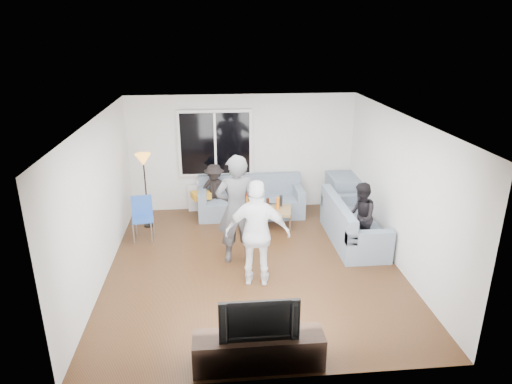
{
  "coord_description": "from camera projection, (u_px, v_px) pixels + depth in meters",
  "views": [
    {
      "loc": [
        -0.62,
        -6.98,
        3.93
      ],
      "look_at": [
        0.1,
        0.6,
        1.15
      ],
      "focal_mm": 31.62,
      "sensor_mm": 36.0,
      "label": 1
    }
  ],
  "objects": [
    {
      "name": "spectator_right",
      "position": [
        360.0,
        217.0,
        8.3
      ],
      "size": [
        0.61,
        0.72,
        1.3
      ],
      "primitive_type": "imported",
      "rotation": [
        0.0,
        0.0,
        -1.77
      ],
      "color": "black",
      "rests_on": "floor"
    },
    {
      "name": "window_frame",
      "position": [
        215.0,
        143.0,
        9.87
      ],
      "size": [
        1.62,
        0.06,
        1.47
      ],
      "primitive_type": "cube",
      "color": "white",
      "rests_on": "wall_back"
    },
    {
      "name": "floor",
      "position": [
        254.0,
        266.0,
        7.94
      ],
      "size": [
        5.0,
        5.5,
        0.04
      ],
      "primitive_type": "cube",
      "color": "#56351C",
      "rests_on": "ground"
    },
    {
      "name": "bottle_c",
      "position": [
        268.0,
        202.0,
        9.46
      ],
      "size": [
        0.07,
        0.07,
        0.18
      ],
      "primitive_type": "cylinder",
      "color": "#33160B",
      "rests_on": "coffee_table"
    },
    {
      "name": "pitcher",
      "position": [
        260.0,
        204.0,
        9.34
      ],
      "size": [
        0.17,
        0.17,
        0.17
      ],
      "primitive_type": "cylinder",
      "color": "#9C1C3F",
      "rests_on": "coffee_table"
    },
    {
      "name": "wall_left",
      "position": [
        98.0,
        201.0,
        7.27
      ],
      "size": [
        0.04,
        5.5,
        2.6
      ],
      "primitive_type": "cube",
      "color": "silver",
      "rests_on": "ground"
    },
    {
      "name": "vase",
      "position": [
        199.0,
        182.0,
        10.06
      ],
      "size": [
        0.19,
        0.19,
        0.15
      ],
      "primitive_type": "imported",
      "rotation": [
        0.0,
        0.0,
        0.35
      ],
      "color": "silver",
      "rests_on": "radiator"
    },
    {
      "name": "ceiling",
      "position": [
        253.0,
        117.0,
        7.04
      ],
      "size": [
        5.0,
        5.5,
        0.04
      ],
      "primitive_type": "cube",
      "color": "white",
      "rests_on": "ground"
    },
    {
      "name": "sofa_right_section",
      "position": [
        354.0,
        221.0,
        8.7
      ],
      "size": [
        2.0,
        0.85,
        0.85
      ],
      "primitive_type": null,
      "rotation": [
        0.0,
        0.0,
        1.57
      ],
      "color": "slate",
      "rests_on": "floor"
    },
    {
      "name": "bottle_d",
      "position": [
        278.0,
        203.0,
        9.29
      ],
      "size": [
        0.07,
        0.07,
        0.26
      ],
      "primitive_type": "cylinder",
      "color": "orange",
      "rests_on": "coffee_table"
    },
    {
      "name": "wall_front",
      "position": [
        276.0,
        285.0,
        4.9
      ],
      "size": [
        5.0,
        0.04,
        2.6
      ],
      "primitive_type": "cube",
      "color": "silver",
      "rests_on": "ground"
    },
    {
      "name": "radiator",
      "position": [
        217.0,
        197.0,
        10.25
      ],
      "size": [
        1.3,
        0.12,
        0.62
      ],
      "primitive_type": "cube",
      "color": "silver",
      "rests_on": "floor"
    },
    {
      "name": "bottle_a",
      "position": [
        248.0,
        202.0,
        9.35
      ],
      "size": [
        0.07,
        0.07,
        0.25
      ],
      "primitive_type": "cylinder",
      "color": "orange",
      "rests_on": "coffee_table"
    },
    {
      "name": "television",
      "position": [
        259.0,
        316.0,
        5.34
      ],
      "size": [
        0.96,
        0.13,
        0.55
      ],
      "primitive_type": "imported",
      "color": "black",
      "rests_on": "tv_console"
    },
    {
      "name": "window_glass",
      "position": [
        215.0,
        144.0,
        9.83
      ],
      "size": [
        1.5,
        0.02,
        1.35
      ],
      "primitive_type": "cube",
      "color": "black",
      "rests_on": "window_frame"
    },
    {
      "name": "cushion_red",
      "position": [
        245.0,
        193.0,
        9.94
      ],
      "size": [
        0.46,
        0.43,
        0.13
      ],
      "primitive_type": "cube",
      "rotation": [
        0.0,
        0.0,
        -0.47
      ],
      "color": "maroon",
      "rests_on": "sofa_back_section"
    },
    {
      "name": "player_right",
      "position": [
        258.0,
        233.0,
        7.11
      ],
      "size": [
        1.09,
        0.59,
        1.76
      ],
      "primitive_type": "imported",
      "rotation": [
        0.0,
        0.0,
        2.98
      ],
      "color": "white",
      "rests_on": "floor"
    },
    {
      "name": "player_left",
      "position": [
        237.0,
        210.0,
        7.78
      ],
      "size": [
        0.74,
        0.51,
        1.96
      ],
      "primitive_type": "imported",
      "rotation": [
        0.0,
        0.0,
        3.19
      ],
      "color": "#4C4D51",
      "rests_on": "floor"
    },
    {
      "name": "side_chair",
      "position": [
        143.0,
        219.0,
        8.75
      ],
      "size": [
        0.46,
        0.46,
        0.86
      ],
      "primitive_type": null,
      "rotation": [
        0.0,
        0.0,
        0.15
      ],
      "color": "#2854B0",
      "rests_on": "floor"
    },
    {
      "name": "wall_back",
      "position": [
        242.0,
        153.0,
        10.08
      ],
      "size": [
        5.0,
        0.04,
        2.6
      ],
      "primitive_type": "cube",
      "color": "silver",
      "rests_on": "ground"
    },
    {
      "name": "floor_lamp",
      "position": [
        146.0,
        191.0,
        9.24
      ],
      "size": [
        0.32,
        0.32,
        1.56
      ],
      "primitive_type": null,
      "color": "orange",
      "rests_on": "floor"
    },
    {
      "name": "bottle_e",
      "position": [
        281.0,
        201.0,
        9.45
      ],
      "size": [
        0.07,
        0.07,
        0.24
      ],
      "primitive_type": "cylinder",
      "color": "black",
      "rests_on": "coffee_table"
    },
    {
      "name": "potted_plant",
      "position": [
        231.0,
        177.0,
        10.09
      ],
      "size": [
        0.23,
        0.21,
        0.34
      ],
      "primitive_type": "imported",
      "rotation": [
        0.0,
        0.0,
        -0.33
      ],
      "color": "#27632D",
      "rests_on": "radiator"
    },
    {
      "name": "sofa_back_section",
      "position": [
        251.0,
        197.0,
        9.93
      ],
      "size": [
        2.3,
        0.85,
        0.85
      ],
      "primitive_type": null,
      "color": "slate",
      "rests_on": "floor"
    },
    {
      "name": "cushion_yellow",
      "position": [
        201.0,
        195.0,
        9.78
      ],
      "size": [
        0.46,
        0.43,
        0.14
      ],
      "primitive_type": "cube",
      "rotation": [
        0.0,
        0.0,
        0.34
      ],
      "color": "orange",
      "rests_on": "sofa_back_section"
    },
    {
      "name": "bottle_b",
      "position": [
        261.0,
        205.0,
        9.18
      ],
      "size": [
        0.08,
        0.08,
        0.27
      ],
      "primitive_type": "cylinder",
      "color": "#1B7F17",
      "rests_on": "coffee_table"
    },
    {
      "name": "window_mullion",
      "position": [
        215.0,
        144.0,
        9.82
      ],
      "size": [
        0.05,
        0.03,
        1.35
      ],
      "primitive_type": "cube",
      "color": "white",
      "rests_on": "window_frame"
    },
    {
      "name": "spectator_back",
      "position": [
        215.0,
        190.0,
        9.83
      ],
      "size": [
        0.83,
        0.56,
        1.19
      ],
      "primitive_type": "imported",
      "rotation": [
        0.0,
        0.0,
        -0.16
      ],
      "color": "black",
      "rests_on": "floor"
    },
    {
      "name": "wall_right",
      "position": [
        400.0,
        191.0,
        7.71
      ],
      "size": [
        0.04,
        5.5,
        2.6
      ],
      "primitive_type": "cube",
      "color": "silver",
      "rests_on": "ground"
    },
    {
      "name": "coffee_table",
      "position": [
        265.0,
        217.0,
        9.44
      ],
      "size": [
        1.2,
        0.82,
        0.4
      ],
      "primitive_type": "cube",
      "rotation": [
        0.0,
        0.0,
        -0.22
      ],
      "color": "#A47E4F",
      "rests_on": "floor"
    },
    {
      "name": "tv_console",
      "position": [
        259.0,
        350.0,
        5.51
      ],
      "size": [
        1.6,
        0.4,
        0.44
      ],
      "primitive_type": "cube",
      "color": "#2F2017",
      "rests_on": "floor"
    },
    {
      "name": "sofa_corner",
      "position": [
        347.0,
        194.0,
        10.12
      ],
      "size": [
        0.85,
        0.85,
        0.85
      ],
      "primitive_type": "cube",
      "color": "slate",
      "rests_on": "floor"
    }
  ]
}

